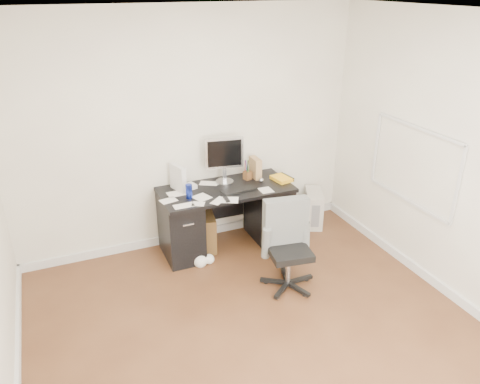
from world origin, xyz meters
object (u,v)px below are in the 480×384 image
Objects in this scene: desk at (226,215)px; office_chair at (290,247)px; lcd_monitor at (224,160)px; pc_tower at (313,208)px; keyboard at (239,190)px; wicker_basket at (196,232)px.

office_chair is at bearing -74.19° from desk.
pc_tower is at bearing 5.86° from lcd_monitor.
keyboard reaches higher than desk.
wicker_basket is at bearing 148.14° from keyboard.
pc_tower is at bearing 3.80° from keyboard.
office_chair is at bearing -59.69° from wicker_basket.
pc_tower is (1.13, 0.21, -0.54)m from keyboard.
lcd_monitor reaches higher than keyboard.
desk is 1.61× the size of office_chair.
keyboard is at bearing 110.39° from office_chair.
desk is 0.40m from keyboard.
keyboard reaches higher than wicker_basket.
keyboard is at bearing -51.81° from desk.
office_chair is at bearing -106.43° from pc_tower.
keyboard is at bearing -68.24° from lcd_monitor.
desk is 0.65m from lcd_monitor.
desk is 1.05m from office_chair.
wicker_basket is (-0.35, 0.08, -0.18)m from desk.
lcd_monitor is 0.91m from wicker_basket.
office_chair is 1.46m from pc_tower.
office_chair is 1.29m from wicker_basket.
office_chair reaches higher than keyboard.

